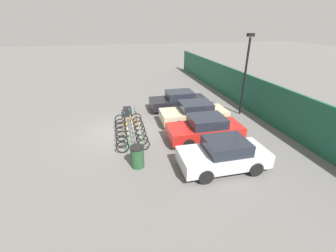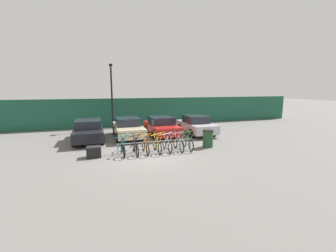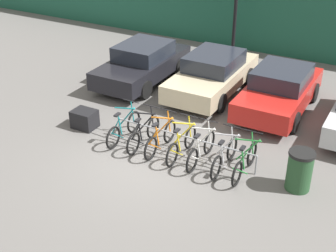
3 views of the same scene
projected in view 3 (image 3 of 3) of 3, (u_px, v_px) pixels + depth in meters
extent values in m
plane|color=#605E5B|center=(151.00, 159.00, 12.52)|extent=(120.00, 120.00, 0.00)
cube|color=#19513D|center=(269.00, 23.00, 19.20)|extent=(36.00, 0.16, 2.55)
cylinder|color=gray|center=(183.00, 136.00, 12.52)|extent=(4.14, 0.04, 0.04)
cylinder|color=gray|center=(119.00, 127.00, 13.53)|extent=(0.04, 0.04, 0.55)
cylinder|color=gray|center=(256.00, 165.00, 11.78)|extent=(0.04, 0.04, 0.55)
torus|color=black|center=(113.00, 138.00, 12.88)|extent=(0.06, 0.66, 0.66)
torus|color=black|center=(134.00, 122.00, 13.68)|extent=(0.06, 0.66, 0.66)
cylinder|color=#197A7F|center=(126.00, 117.00, 13.25)|extent=(0.60, 0.04, 0.76)
cylinder|color=#197A7F|center=(125.00, 108.00, 13.06)|extent=(0.68, 0.04, 0.16)
cylinder|color=#197A7F|center=(120.00, 124.00, 13.02)|extent=(0.14, 0.04, 0.63)
cylinder|color=#197A7F|center=(116.00, 126.00, 12.85)|extent=(0.32, 0.03, 0.58)
cylinder|color=#197A7F|center=(117.00, 135.00, 13.04)|extent=(0.40, 0.03, 0.08)
cylinder|color=#197A7F|center=(132.00, 112.00, 13.48)|extent=(0.12, 0.04, 0.69)
cylinder|color=black|center=(131.00, 101.00, 13.28)|extent=(0.52, 0.03, 0.03)
cube|color=black|center=(117.00, 115.00, 12.78)|extent=(0.10, 0.22, 0.05)
torus|color=black|center=(133.00, 144.00, 12.60)|extent=(0.06, 0.66, 0.66)
torus|color=black|center=(153.00, 127.00, 13.40)|extent=(0.06, 0.66, 0.66)
cylinder|color=black|center=(146.00, 123.00, 12.97)|extent=(0.60, 0.04, 0.76)
cylinder|color=black|center=(145.00, 113.00, 12.78)|extent=(0.68, 0.04, 0.16)
cylinder|color=black|center=(140.00, 130.00, 12.74)|extent=(0.14, 0.04, 0.63)
cylinder|color=black|center=(136.00, 132.00, 12.57)|extent=(0.32, 0.03, 0.58)
cylinder|color=black|center=(137.00, 141.00, 12.76)|extent=(0.40, 0.03, 0.08)
cylinder|color=black|center=(152.00, 117.00, 13.21)|extent=(0.12, 0.04, 0.69)
cylinder|color=black|center=(151.00, 106.00, 13.00)|extent=(0.52, 0.03, 0.03)
cube|color=black|center=(138.00, 120.00, 12.50)|extent=(0.10, 0.22, 0.05)
torus|color=black|center=(151.00, 149.00, 12.37)|extent=(0.06, 0.66, 0.66)
torus|color=black|center=(170.00, 132.00, 13.17)|extent=(0.06, 0.66, 0.66)
cylinder|color=orange|center=(163.00, 127.00, 12.74)|extent=(0.60, 0.04, 0.76)
cylinder|color=orange|center=(162.00, 118.00, 12.55)|extent=(0.68, 0.04, 0.16)
cylinder|color=orange|center=(157.00, 134.00, 12.51)|extent=(0.14, 0.04, 0.63)
cylinder|color=orange|center=(153.00, 137.00, 12.34)|extent=(0.32, 0.03, 0.58)
cylinder|color=orange|center=(154.00, 146.00, 12.53)|extent=(0.40, 0.03, 0.08)
cylinder|color=orange|center=(169.00, 121.00, 12.98)|extent=(0.12, 0.04, 0.69)
cylinder|color=black|center=(168.00, 110.00, 12.77)|extent=(0.52, 0.03, 0.03)
cube|color=black|center=(155.00, 125.00, 12.27)|extent=(0.10, 0.22, 0.05)
torus|color=black|center=(172.00, 155.00, 12.10)|extent=(0.06, 0.66, 0.66)
torus|color=black|center=(190.00, 137.00, 12.90)|extent=(0.06, 0.66, 0.66)
cylinder|color=yellow|center=(184.00, 133.00, 12.46)|extent=(0.60, 0.04, 0.76)
cylinder|color=yellow|center=(184.00, 123.00, 12.28)|extent=(0.68, 0.04, 0.16)
cylinder|color=yellow|center=(178.00, 140.00, 12.24)|extent=(0.14, 0.04, 0.63)
cylinder|color=yellow|center=(175.00, 143.00, 12.07)|extent=(0.32, 0.03, 0.58)
cylinder|color=yellow|center=(176.00, 152.00, 12.26)|extent=(0.40, 0.03, 0.08)
cylinder|color=yellow|center=(190.00, 127.00, 12.70)|extent=(0.12, 0.04, 0.69)
cylinder|color=black|center=(189.00, 116.00, 12.49)|extent=(0.52, 0.03, 0.03)
cube|color=black|center=(177.00, 131.00, 12.00)|extent=(0.10, 0.22, 0.05)
torus|color=black|center=(192.00, 161.00, 11.85)|extent=(0.06, 0.66, 0.66)
torus|color=black|center=(209.00, 142.00, 12.66)|extent=(0.06, 0.66, 0.66)
cylinder|color=silver|center=(204.00, 138.00, 12.22)|extent=(0.60, 0.04, 0.76)
cylinder|color=silver|center=(204.00, 129.00, 12.03)|extent=(0.68, 0.04, 0.16)
cylinder|color=silver|center=(198.00, 146.00, 11.99)|extent=(0.14, 0.04, 0.63)
cylinder|color=silver|center=(195.00, 149.00, 11.83)|extent=(0.32, 0.03, 0.58)
cylinder|color=silver|center=(195.00, 158.00, 12.02)|extent=(0.40, 0.03, 0.08)
cylinder|color=silver|center=(209.00, 132.00, 12.46)|extent=(0.12, 0.04, 0.69)
cylinder|color=black|center=(209.00, 121.00, 12.25)|extent=(0.52, 0.03, 0.03)
cube|color=black|center=(197.00, 136.00, 11.76)|extent=(0.10, 0.22, 0.05)
torus|color=black|center=(216.00, 168.00, 11.57)|extent=(0.06, 0.66, 0.66)
torus|color=black|center=(232.00, 148.00, 12.38)|extent=(0.06, 0.66, 0.66)
cylinder|color=#B7B7BC|center=(227.00, 144.00, 11.94)|extent=(0.60, 0.04, 0.76)
cylinder|color=#B7B7BC|center=(227.00, 135.00, 11.75)|extent=(0.68, 0.04, 0.16)
cylinder|color=#B7B7BC|center=(222.00, 152.00, 11.71)|extent=(0.14, 0.04, 0.63)
cylinder|color=#B7B7BC|center=(219.00, 155.00, 11.55)|extent=(0.32, 0.03, 0.58)
cylinder|color=#B7B7BC|center=(219.00, 165.00, 11.74)|extent=(0.40, 0.03, 0.08)
cylinder|color=#B7B7BC|center=(232.00, 138.00, 12.18)|extent=(0.12, 0.04, 0.69)
cylinder|color=black|center=(233.00, 126.00, 11.97)|extent=(0.52, 0.03, 0.03)
cube|color=black|center=(221.00, 143.00, 11.48)|extent=(0.10, 0.22, 0.05)
torus|color=black|center=(237.00, 174.00, 11.34)|extent=(0.06, 0.66, 0.66)
torus|color=black|center=(252.00, 154.00, 12.14)|extent=(0.06, 0.66, 0.66)
cylinder|color=#288438|center=(248.00, 150.00, 11.71)|extent=(0.60, 0.04, 0.76)
cylinder|color=#288438|center=(248.00, 140.00, 11.52)|extent=(0.68, 0.04, 0.16)
cylinder|color=#288438|center=(243.00, 158.00, 11.48)|extent=(0.14, 0.04, 0.63)
cylinder|color=#288438|center=(240.00, 161.00, 11.31)|extent=(0.32, 0.03, 0.58)
cylinder|color=#288438|center=(240.00, 171.00, 11.50)|extent=(0.40, 0.03, 0.08)
cylinder|color=#288438|center=(252.00, 143.00, 11.95)|extent=(0.12, 0.04, 0.69)
cylinder|color=black|center=(253.00, 131.00, 11.74)|extent=(0.52, 0.03, 0.03)
cube|color=black|center=(243.00, 148.00, 11.24)|extent=(0.10, 0.22, 0.05)
cube|color=black|center=(142.00, 67.00, 16.89)|extent=(1.80, 4.19, 0.62)
cube|color=#1E232D|center=(143.00, 51.00, 16.69)|extent=(1.58, 1.93, 0.52)
cylinder|color=black|center=(140.00, 58.00, 18.30)|extent=(0.20, 0.64, 0.64)
cylinder|color=black|center=(179.00, 66.00, 17.58)|extent=(0.20, 0.64, 0.64)
cylinder|color=black|center=(104.00, 80.00, 16.44)|extent=(0.20, 0.64, 0.64)
cylinder|color=black|center=(145.00, 90.00, 15.71)|extent=(0.20, 0.64, 0.64)
cube|color=#C1B28E|center=(212.00, 77.00, 16.00)|extent=(1.80, 4.27, 0.62)
cube|color=#1E232D|center=(214.00, 61.00, 15.81)|extent=(1.58, 1.96, 0.52)
cylinder|color=black|center=(204.00, 68.00, 17.43)|extent=(0.20, 0.64, 0.64)
cylinder|color=black|center=(248.00, 76.00, 16.71)|extent=(0.20, 0.64, 0.64)
cylinder|color=black|center=(173.00, 92.00, 15.53)|extent=(0.20, 0.64, 0.64)
cylinder|color=black|center=(220.00, 103.00, 14.81)|extent=(0.20, 0.64, 0.64)
cube|color=red|center=(279.00, 94.00, 14.84)|extent=(1.80, 4.09, 0.62)
cube|color=#1E232D|center=(282.00, 76.00, 14.65)|extent=(1.58, 1.88, 0.52)
cylinder|color=black|center=(264.00, 83.00, 16.23)|extent=(0.20, 0.64, 0.64)
cylinder|color=black|center=(314.00, 92.00, 15.51)|extent=(0.20, 0.64, 0.64)
cylinder|color=black|center=(239.00, 109.00, 14.41)|extent=(0.20, 0.64, 0.64)
cylinder|color=black|center=(294.00, 122.00, 13.69)|extent=(0.20, 0.64, 0.64)
cylinder|color=black|center=(327.00, 132.00, 13.16)|extent=(0.20, 0.64, 0.64)
cylinder|color=#234728|center=(299.00, 172.00, 11.16)|extent=(0.60, 0.60, 0.95)
cylinder|color=black|center=(302.00, 154.00, 10.92)|extent=(0.63, 0.63, 0.08)
cube|color=black|center=(85.00, 119.00, 13.96)|extent=(0.70, 0.56, 0.55)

